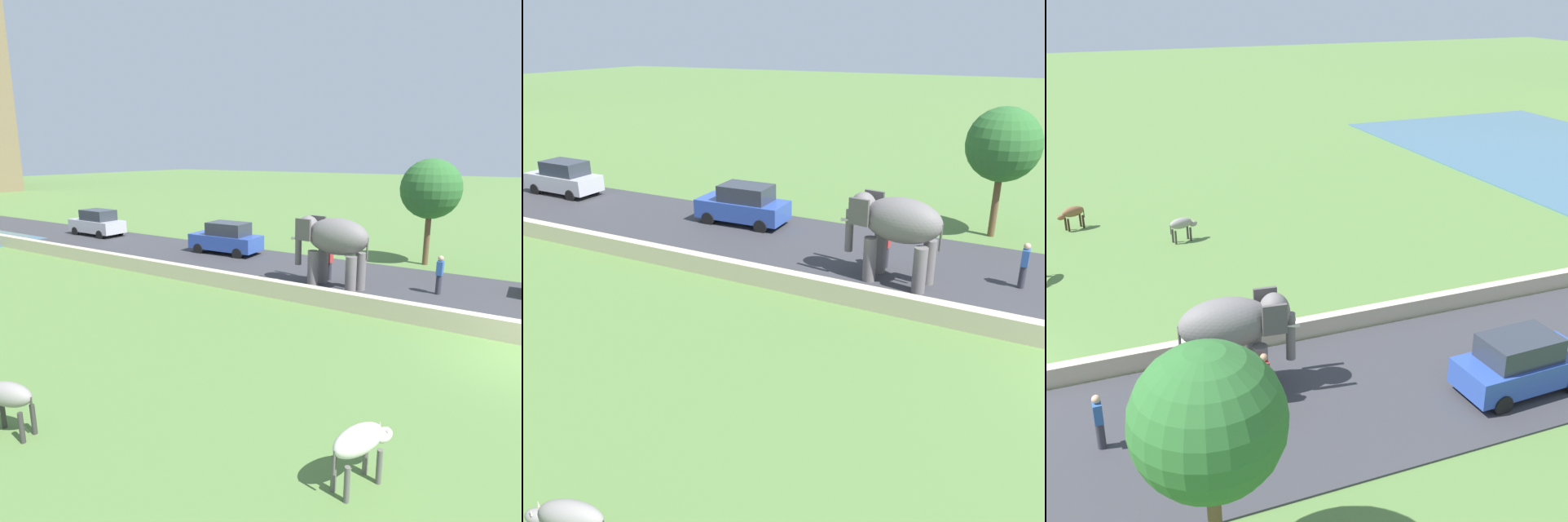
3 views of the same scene
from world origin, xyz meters
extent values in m
cube|color=beige|center=(1.20, 18.00, 0.34)|extent=(0.40, 110.00, 0.67)
ellipsoid|color=slate|center=(3.42, 7.24, 2.24)|extent=(1.68, 2.83, 1.50)
cylinder|color=slate|center=(3.10, 8.15, 0.80)|extent=(0.44, 0.44, 1.60)
cylinder|color=slate|center=(3.93, 8.07, 0.80)|extent=(0.44, 0.44, 1.60)
cylinder|color=slate|center=(2.92, 6.41, 0.80)|extent=(0.44, 0.44, 1.60)
cylinder|color=slate|center=(3.75, 6.32, 0.80)|extent=(0.44, 0.44, 1.60)
ellipsoid|color=slate|center=(3.57, 8.65, 2.42)|extent=(1.09, 1.00, 1.10)
cube|color=#504C4C|center=(2.96, 8.58, 2.46)|extent=(0.19, 0.71, 0.90)
cube|color=#504C4C|center=(4.16, 8.45, 2.46)|extent=(0.19, 0.71, 0.90)
cylinder|color=slate|center=(3.62, 9.12, 1.54)|extent=(0.28, 0.28, 1.50)
cone|color=silver|center=(3.40, 9.07, 1.99)|extent=(0.18, 0.57, 0.17)
cone|color=silver|center=(3.83, 9.03, 1.99)|extent=(0.18, 0.57, 0.17)
cylinder|color=#504C4C|center=(3.29, 5.92, 1.89)|extent=(0.08, 0.08, 0.90)
cylinder|color=#33333D|center=(4.45, 8.00, 0.42)|extent=(0.22, 0.22, 0.85)
cube|color=#B73333|center=(4.45, 8.00, 1.13)|extent=(0.36, 0.22, 0.56)
sphere|color=tan|center=(4.45, 8.00, 1.52)|extent=(0.22, 0.22, 0.22)
cylinder|color=#33333D|center=(4.81, 3.45, 0.42)|extent=(0.22, 0.22, 0.85)
cube|color=#2D569E|center=(4.81, 3.45, 1.13)|extent=(0.36, 0.22, 0.56)
sphere|color=tan|center=(4.81, 3.45, 1.52)|extent=(0.22, 0.22, 0.22)
cube|color=#2D4CA8|center=(6.58, 15.23, 0.70)|extent=(1.83, 4.06, 0.80)
cube|color=#2D333D|center=(6.58, 15.03, 1.45)|extent=(1.52, 2.25, 0.70)
cylinder|color=black|center=(5.72, 16.50, 0.30)|extent=(0.20, 0.61, 0.60)
cylinder|color=black|center=(5.81, 13.90, 0.30)|extent=(0.20, 0.61, 0.60)
cylinder|color=black|center=(7.43, 13.96, 0.30)|extent=(0.20, 0.61, 0.60)
ellipsoid|color=gray|center=(-9.49, 8.68, 0.90)|extent=(0.71, 1.18, 0.50)
cylinder|color=#373533|center=(-9.74, 9.02, 0.33)|extent=(0.10, 0.10, 0.65)
cylinder|color=#373533|center=(-9.45, 9.10, 0.33)|extent=(0.10, 0.10, 0.65)
cylinder|color=#373533|center=(-9.54, 8.27, 0.33)|extent=(0.10, 0.10, 0.65)
cylinder|color=#373533|center=(-9.24, 8.35, 0.33)|extent=(0.10, 0.10, 0.65)
ellipsoid|color=gray|center=(-9.66, 9.30, 0.75)|extent=(0.34, 0.45, 0.26)
cone|color=beige|center=(-9.75, 9.27, 0.92)|extent=(0.04, 0.04, 0.12)
cone|color=beige|center=(-9.57, 9.32, 0.92)|extent=(0.04, 0.04, 0.12)
cylinder|color=#373533|center=(-9.35, 8.16, 0.70)|extent=(0.04, 0.04, 0.45)
ellipsoid|color=brown|center=(-13.19, 4.22, 0.90)|extent=(0.84, 1.18, 0.50)
cylinder|color=#302014|center=(-12.90, 3.92, 0.33)|extent=(0.10, 0.10, 0.65)
cylinder|color=#302014|center=(-13.18, 3.80, 0.33)|extent=(0.10, 0.10, 0.65)
cylinder|color=#302014|center=(-13.20, 4.63, 0.33)|extent=(0.10, 0.10, 0.65)
cylinder|color=#302014|center=(-13.48, 4.51, 0.33)|extent=(0.10, 0.10, 0.65)
ellipsoid|color=brown|center=(-12.94, 3.63, 0.75)|extent=(0.38, 0.46, 0.26)
cone|color=beige|center=(-12.86, 3.67, 0.92)|extent=(0.04, 0.04, 0.12)
cone|color=beige|center=(-13.03, 3.60, 0.92)|extent=(0.04, 0.04, 0.12)
cylinder|color=#302014|center=(-13.40, 4.71, 0.70)|extent=(0.04, 0.04, 0.45)
sphere|color=#2D662D|center=(9.94, 5.14, 3.82)|extent=(2.95, 2.95, 2.95)
camera|label=1|loc=(-13.82, 0.07, 5.55)|focal=31.74mm
camera|label=2|loc=(-13.91, 2.70, 7.86)|focal=38.83mm
camera|label=3|loc=(20.10, 2.94, 11.13)|focal=46.73mm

